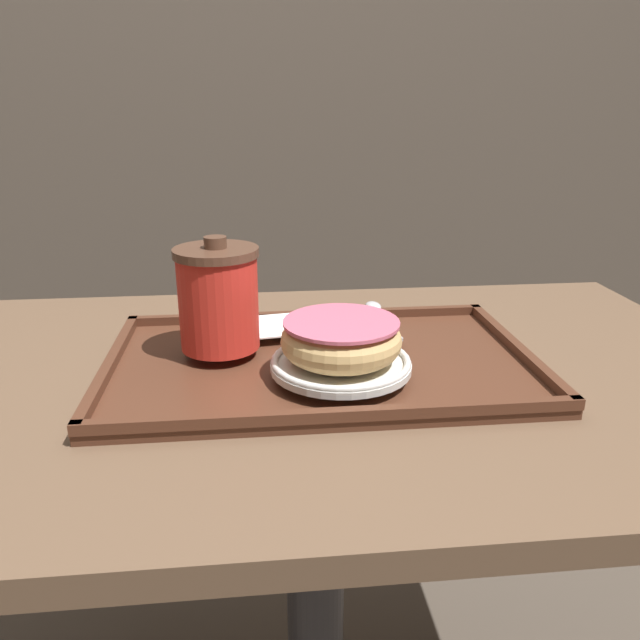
% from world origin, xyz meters
% --- Properties ---
extents(wall_behind, '(8.00, 0.05, 2.40)m').
position_xyz_m(wall_behind, '(0.00, 1.10, 1.20)').
color(wall_behind, brown).
rests_on(wall_behind, ground_plane).
extents(cafe_table, '(1.09, 0.67, 0.71)m').
position_xyz_m(cafe_table, '(0.00, 0.00, 0.57)').
color(cafe_table, brown).
rests_on(cafe_table, ground_plane).
extents(serving_tray, '(0.51, 0.32, 0.02)m').
position_xyz_m(serving_tray, '(0.01, -0.00, 0.72)').
color(serving_tray, '#512D1E').
rests_on(serving_tray, cafe_table).
extents(napkin_paper, '(0.12, 0.10, 0.00)m').
position_xyz_m(napkin_paper, '(-0.05, 0.09, 0.74)').
color(napkin_paper, white).
rests_on(napkin_paper, serving_tray).
extents(coffee_cup_front, '(0.10, 0.10, 0.14)m').
position_xyz_m(coffee_cup_front, '(-0.11, 0.03, 0.80)').
color(coffee_cup_front, red).
rests_on(coffee_cup_front, serving_tray).
extents(plate_with_chocolate_donut, '(0.16, 0.16, 0.01)m').
position_xyz_m(plate_with_chocolate_donut, '(0.02, -0.06, 0.75)').
color(plate_with_chocolate_donut, white).
rests_on(plate_with_chocolate_donut, serving_tray).
extents(donut_chocolate_glazed, '(0.14, 0.14, 0.04)m').
position_xyz_m(donut_chocolate_glazed, '(0.02, -0.06, 0.77)').
color(donut_chocolate_glazed, '#DBB270').
rests_on(donut_chocolate_glazed, plate_with_chocolate_donut).
extents(spoon, '(0.03, 0.15, 0.01)m').
position_xyz_m(spoon, '(0.10, 0.13, 0.74)').
color(spoon, silver).
rests_on(spoon, serving_tray).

